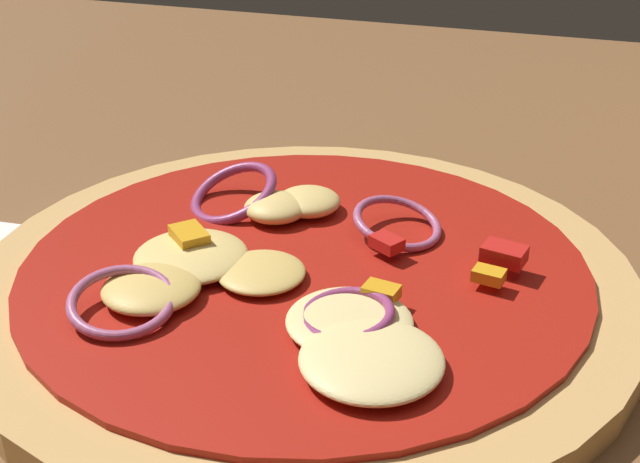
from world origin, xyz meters
The scene contains 2 objects.
dining_table centered at (0.00, 0.00, 0.02)m, with size 1.47×0.99×0.03m.
pizza centered at (0.03, -0.01, 0.04)m, with size 0.28×0.28×0.03m.
Camera 1 is at (0.13, -0.29, 0.22)m, focal length 45.37 mm.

